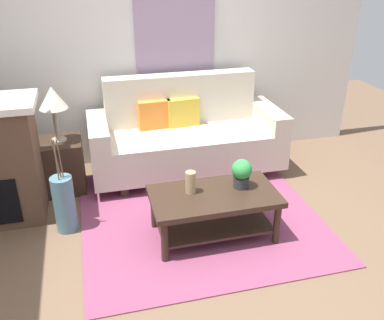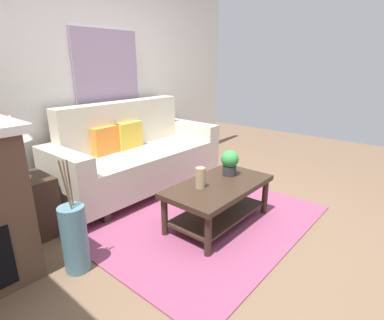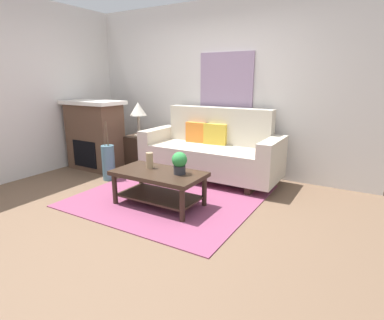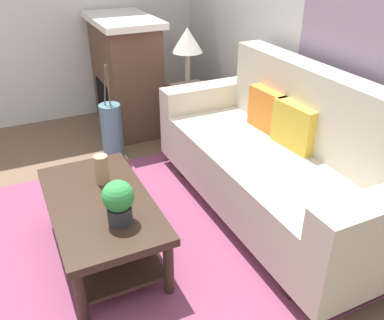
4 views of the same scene
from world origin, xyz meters
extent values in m
plane|color=brown|center=(0.00, 0.00, 0.00)|extent=(8.84, 8.84, 0.00)
cube|color=silver|center=(0.00, 1.97, 1.35)|extent=(4.84, 0.10, 2.70)
cube|color=silver|center=(-2.47, 0.46, 1.35)|extent=(0.10, 4.92, 2.70)
cube|color=#843D5B|center=(0.00, 0.50, 0.01)|extent=(2.22, 2.16, 0.01)
cube|color=beige|center=(0.10, 1.37, 0.32)|extent=(1.71, 0.84, 0.40)
cube|color=beige|center=(0.10, 1.69, 0.80)|extent=(1.71, 0.20, 0.56)
cube|color=beige|center=(-0.85, 1.37, 0.42)|extent=(0.20, 0.84, 0.60)
cube|color=beige|center=(1.06, 1.37, 0.42)|extent=(0.20, 0.84, 0.60)
cube|color=#332319|center=(-0.65, 1.37, 0.06)|extent=(0.08, 0.74, 0.12)
cube|color=#332319|center=(0.86, 1.37, 0.06)|extent=(0.08, 0.74, 0.12)
cube|color=orange|center=(-0.22, 1.56, 0.68)|extent=(0.37, 0.14, 0.32)
cube|color=gold|center=(0.10, 1.56, 0.68)|extent=(0.37, 0.15, 0.32)
cube|color=#332319|center=(0.04, 0.16, 0.41)|extent=(1.10, 0.60, 0.05)
cube|color=#332319|center=(0.04, 0.16, 0.12)|extent=(0.98, 0.50, 0.02)
cylinder|color=#332319|center=(-0.45, -0.09, 0.19)|extent=(0.06, 0.06, 0.38)
cylinder|color=#332319|center=(0.53, -0.09, 0.19)|extent=(0.06, 0.06, 0.38)
cylinder|color=#332319|center=(-0.45, 0.41, 0.19)|extent=(0.06, 0.06, 0.38)
cylinder|color=#332319|center=(0.53, 0.41, 0.19)|extent=(0.06, 0.06, 0.38)
cylinder|color=tan|center=(-0.15, 0.23, 0.53)|extent=(0.09, 0.09, 0.20)
cylinder|color=#2D2D33|center=(0.31, 0.22, 0.48)|extent=(0.14, 0.14, 0.10)
sphere|color=#308B41|center=(0.31, 0.22, 0.60)|extent=(0.18, 0.18, 0.18)
cube|color=#332319|center=(-1.25, 1.36, 0.28)|extent=(0.44, 0.44, 0.56)
cylinder|color=gray|center=(-1.25, 1.36, 0.57)|extent=(0.16, 0.16, 0.02)
cylinder|color=gray|center=(-1.25, 1.36, 0.74)|extent=(0.05, 0.05, 0.35)
cone|color=beige|center=(-1.25, 1.36, 1.02)|extent=(0.28, 0.28, 0.22)
cube|color=brown|center=(-1.87, 0.94, 0.55)|extent=(0.90, 0.50, 1.10)
cube|color=black|center=(-1.87, 0.69, 0.30)|extent=(0.52, 0.02, 0.44)
cube|color=silver|center=(-1.87, 0.94, 1.13)|extent=(1.02, 0.58, 0.06)
cylinder|color=slate|center=(-1.23, 0.58, 0.27)|extent=(0.19, 0.19, 0.53)
cylinder|color=brown|center=(-1.21, 0.58, 0.71)|extent=(0.02, 0.02, 0.36)
cylinder|color=brown|center=(-1.24, 0.60, 0.71)|extent=(0.05, 0.03, 0.36)
cylinder|color=brown|center=(-1.24, 0.56, 0.71)|extent=(0.01, 0.05, 0.36)
cube|color=gray|center=(0.10, 1.90, 1.47)|extent=(0.90, 0.03, 0.87)
camera|label=1|loc=(-0.93, -2.82, 2.28)|focal=39.53mm
camera|label=2|loc=(-2.17, -1.38, 1.54)|focal=28.38mm
camera|label=3|loc=(2.17, -2.66, 1.50)|focal=28.70mm
camera|label=4|loc=(2.17, -0.22, 1.86)|focal=38.44mm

